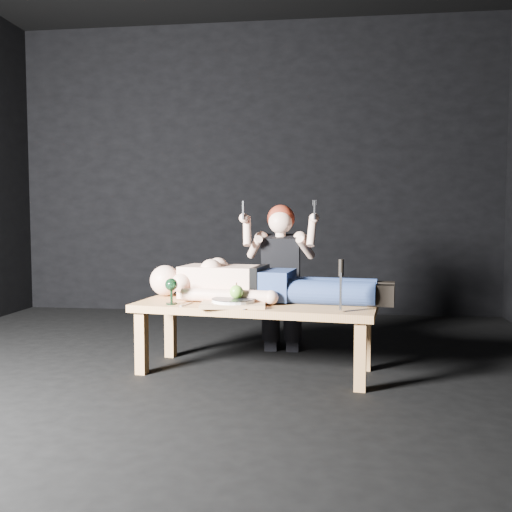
% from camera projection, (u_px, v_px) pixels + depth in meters
% --- Properties ---
extents(ground, '(5.00, 5.00, 0.00)m').
position_uv_depth(ground, '(204.00, 379.00, 3.47)').
color(ground, black).
rests_on(ground, ground).
extents(back_wall, '(5.00, 0.00, 5.00)m').
position_uv_depth(back_wall, '(255.00, 169.00, 5.84)').
color(back_wall, black).
rests_on(back_wall, ground).
extents(table, '(1.59, 0.77, 0.45)m').
position_uv_depth(table, '(255.00, 338.00, 3.63)').
color(table, '#AB774E').
rests_on(table, ground).
extents(lying_man, '(1.63, 0.69, 0.27)m').
position_uv_depth(lying_man, '(268.00, 280.00, 3.73)').
color(lying_man, beige).
rests_on(lying_man, table).
extents(kneeling_woman, '(0.60, 0.67, 1.12)m').
position_uv_depth(kneeling_woman, '(282.00, 277.00, 4.16)').
color(kneeling_woman, black).
rests_on(kneeling_woman, ground).
extents(serving_tray, '(0.42, 0.33, 0.02)m').
position_uv_depth(serving_tray, '(233.00, 304.00, 3.50)').
color(serving_tray, tan).
rests_on(serving_tray, table).
extents(plate, '(0.29, 0.29, 0.02)m').
position_uv_depth(plate, '(233.00, 300.00, 3.50)').
color(plate, white).
rests_on(plate, serving_tray).
extents(apple, '(0.09, 0.09, 0.09)m').
position_uv_depth(apple, '(237.00, 292.00, 3.50)').
color(apple, '#64AC35').
rests_on(apple, plate).
extents(goblet, '(0.09, 0.09, 0.17)m').
position_uv_depth(goblet, '(171.00, 291.00, 3.56)').
color(goblet, black).
rests_on(goblet, table).
extents(fork_flat, '(0.04, 0.16, 0.01)m').
position_uv_depth(fork_flat, '(186.00, 304.00, 3.54)').
color(fork_flat, '#B2B2B7').
rests_on(fork_flat, table).
extents(knife_flat, '(0.05, 0.16, 0.01)m').
position_uv_depth(knife_flat, '(249.00, 308.00, 3.42)').
color(knife_flat, '#B2B2B7').
rests_on(knife_flat, table).
extents(spoon_flat, '(0.06, 0.16, 0.01)m').
position_uv_depth(spoon_flat, '(249.00, 304.00, 3.54)').
color(spoon_flat, '#B2B2B7').
rests_on(spoon_flat, table).
extents(carving_knife, '(0.05, 0.05, 0.31)m').
position_uv_depth(carving_knife, '(341.00, 286.00, 3.27)').
color(carving_knife, '#B2B2B7').
rests_on(carving_knife, table).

